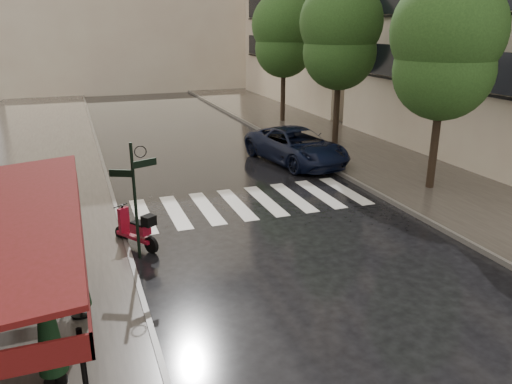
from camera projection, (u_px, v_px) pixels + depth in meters
ground at (215, 307)px, 10.81m from camera, size 120.00×120.00×0.00m
sidewalk_near at (25, 175)px, 19.97m from camera, size 6.00×60.00×0.12m
sidewalk_far at (348, 145)px, 24.80m from camera, size 5.50×60.00×0.12m
curb_near at (104, 168)px, 20.96m from camera, size 0.12×60.00×0.16m
curb_far at (297, 150)px, 23.88m from camera, size 0.12×60.00×0.16m
crosswalk at (251, 202)px, 17.11m from camera, size 7.85×3.20×0.01m
signpost at (135, 192)px, 12.49m from camera, size 1.17×0.29×3.10m
tree_near at (447, 39)px, 16.68m from camera, size 3.80×3.80×7.99m
tree_mid at (341, 29)px, 22.78m from camera, size 3.80×3.80×8.34m
tree_far at (284, 30)px, 29.10m from camera, size 3.80×3.80×8.16m
scooter at (137, 230)px, 13.52m from camera, size 1.03×1.47×1.11m
parked_car at (296, 146)px, 21.77m from camera, size 3.44×5.79×1.51m
parasol_front at (45, 309)px, 7.93m from camera, size 0.47×0.47×2.63m
parasol_back at (74, 255)px, 9.87m from camera, size 0.48×0.48×2.55m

